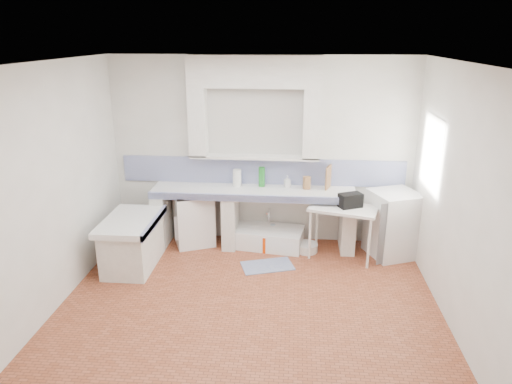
# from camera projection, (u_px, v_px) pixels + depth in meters

# --- Properties ---
(floor) EXTENTS (4.50, 4.50, 0.00)m
(floor) POSITION_uv_depth(u_px,v_px,m) (249.00, 306.00, 5.54)
(floor) COLOR #9A4D31
(floor) RESTS_ON ground
(ceiling) EXTENTS (4.50, 4.50, 0.00)m
(ceiling) POSITION_uv_depth(u_px,v_px,m) (247.00, 63.00, 4.64)
(ceiling) COLOR white
(ceiling) RESTS_ON ground
(wall_back) EXTENTS (4.50, 0.00, 4.50)m
(wall_back) POSITION_uv_depth(u_px,v_px,m) (262.00, 152.00, 6.97)
(wall_back) COLOR white
(wall_back) RESTS_ON ground
(wall_front) EXTENTS (4.50, 0.00, 4.50)m
(wall_front) POSITION_uv_depth(u_px,v_px,m) (218.00, 291.00, 3.20)
(wall_front) COLOR white
(wall_front) RESTS_ON ground
(wall_left) EXTENTS (0.00, 4.50, 4.50)m
(wall_left) POSITION_uv_depth(u_px,v_px,m) (51.00, 190.00, 5.27)
(wall_left) COLOR white
(wall_left) RESTS_ON ground
(wall_right) EXTENTS (0.00, 4.50, 4.50)m
(wall_right) POSITION_uv_depth(u_px,v_px,m) (460.00, 201.00, 4.90)
(wall_right) COLOR white
(wall_right) RESTS_ON ground
(alcove_mass) EXTENTS (1.90, 0.25, 0.45)m
(alcove_mass) POSITION_uv_depth(u_px,v_px,m) (254.00, 71.00, 6.49)
(alcove_mass) COLOR white
(alcove_mass) RESTS_ON ground
(window_frame) EXTENTS (0.35, 0.86, 1.06)m
(window_frame) POSITION_uv_depth(u_px,v_px,m) (446.00, 155.00, 5.96)
(window_frame) COLOR #342110
(window_frame) RESTS_ON ground
(lace_valance) EXTENTS (0.01, 0.84, 0.24)m
(lace_valance) POSITION_uv_depth(u_px,v_px,m) (438.00, 126.00, 5.85)
(lace_valance) COLOR white
(lace_valance) RESTS_ON ground
(counter_slab) EXTENTS (3.00, 0.60, 0.08)m
(counter_slab) POSITION_uv_depth(u_px,v_px,m) (253.00, 192.00, 6.87)
(counter_slab) COLOR white
(counter_slab) RESTS_ON ground
(counter_lip) EXTENTS (3.00, 0.04, 0.10)m
(counter_lip) POSITION_uv_depth(u_px,v_px,m) (252.00, 198.00, 6.61)
(counter_lip) COLOR navy
(counter_lip) RESTS_ON ground
(counter_pier_left) EXTENTS (0.20, 0.55, 0.82)m
(counter_pier_left) POSITION_uv_depth(u_px,v_px,m) (162.00, 217.00, 7.13)
(counter_pier_left) COLOR white
(counter_pier_left) RESTS_ON ground
(counter_pier_mid) EXTENTS (0.20, 0.55, 0.82)m
(counter_pier_mid) POSITION_uv_depth(u_px,v_px,m) (230.00, 219.00, 7.05)
(counter_pier_mid) COLOR white
(counter_pier_mid) RESTS_ON ground
(counter_pier_right) EXTENTS (0.20, 0.55, 0.82)m
(counter_pier_right) POSITION_uv_depth(u_px,v_px,m) (347.00, 223.00, 6.90)
(counter_pier_right) COLOR white
(counter_pier_right) RESTS_ON ground
(peninsula_top) EXTENTS (0.70, 1.10, 0.08)m
(peninsula_top) POSITION_uv_depth(u_px,v_px,m) (131.00, 222.00, 6.31)
(peninsula_top) COLOR white
(peninsula_top) RESTS_ON ground
(peninsula_base) EXTENTS (0.60, 1.00, 0.62)m
(peninsula_base) POSITION_uv_depth(u_px,v_px,m) (133.00, 245.00, 6.43)
(peninsula_base) COLOR white
(peninsula_base) RESTS_ON ground
(peninsula_lip) EXTENTS (0.04, 1.10, 0.10)m
(peninsula_lip) POSITION_uv_depth(u_px,v_px,m) (154.00, 222.00, 6.29)
(peninsula_lip) COLOR navy
(peninsula_lip) RESTS_ON ground
(backsplash) EXTENTS (4.27, 0.03, 0.40)m
(backsplash) POSITION_uv_depth(u_px,v_px,m) (262.00, 171.00, 7.06)
(backsplash) COLOR navy
(backsplash) RESTS_ON ground
(stove) EXTENTS (0.72, 0.71, 0.79)m
(stove) POSITION_uv_depth(u_px,v_px,m) (194.00, 219.00, 7.11)
(stove) COLOR white
(stove) RESTS_ON ground
(sink) EXTENTS (1.12, 0.72, 0.25)m
(sink) POSITION_uv_depth(u_px,v_px,m) (268.00, 238.00, 7.09)
(sink) COLOR white
(sink) RESTS_ON ground
(side_table) EXTENTS (1.03, 0.75, 0.04)m
(side_table) POSITION_uv_depth(u_px,v_px,m) (342.00, 232.00, 6.65)
(side_table) COLOR white
(side_table) RESTS_ON ground
(fridge) EXTENTS (0.81, 0.81, 0.96)m
(fridge) POSITION_uv_depth(u_px,v_px,m) (393.00, 224.00, 6.71)
(fridge) COLOR white
(fridge) RESTS_ON ground
(bucket_red) EXTENTS (0.30, 0.30, 0.27)m
(bucket_red) POSITION_uv_depth(u_px,v_px,m) (249.00, 235.00, 7.15)
(bucket_red) COLOR #B83D2E
(bucket_red) RESTS_ON ground
(bucket_orange) EXTENTS (0.28, 0.28, 0.25)m
(bucket_orange) POSITION_uv_depth(u_px,v_px,m) (266.00, 242.00, 6.95)
(bucket_orange) COLOR #E73A00
(bucket_orange) RESTS_ON ground
(bucket_blue) EXTENTS (0.37, 0.37, 0.27)m
(bucket_blue) POSITION_uv_depth(u_px,v_px,m) (287.00, 242.00, 6.94)
(bucket_blue) COLOR #2D6AA9
(bucket_blue) RESTS_ON ground
(basin_white) EXTENTS (0.36, 0.36, 0.13)m
(basin_white) POSITION_uv_depth(u_px,v_px,m) (307.00, 247.00, 6.92)
(basin_white) COLOR white
(basin_white) RESTS_ON ground
(water_bottle_a) EXTENTS (0.08, 0.08, 0.27)m
(water_bottle_a) POSITION_uv_depth(u_px,v_px,m) (257.00, 233.00, 7.25)
(water_bottle_a) COLOR silver
(water_bottle_a) RESTS_ON ground
(water_bottle_b) EXTENTS (0.08, 0.08, 0.29)m
(water_bottle_b) POSITION_uv_depth(u_px,v_px,m) (273.00, 233.00, 7.22)
(water_bottle_b) COLOR silver
(water_bottle_b) RESTS_ON ground
(black_bag) EXTENTS (0.36, 0.29, 0.20)m
(black_bag) POSITION_uv_depth(u_px,v_px,m) (350.00, 200.00, 6.50)
(black_bag) COLOR black
(black_bag) RESTS_ON side_table
(green_bottle_a) EXTENTS (0.07, 0.07, 0.30)m
(green_bottle_a) POSITION_uv_depth(u_px,v_px,m) (261.00, 177.00, 6.95)
(green_bottle_a) COLOR #207F29
(green_bottle_a) RESTS_ON counter_slab
(green_bottle_b) EXTENTS (0.07, 0.07, 0.30)m
(green_bottle_b) POSITION_uv_depth(u_px,v_px,m) (263.00, 177.00, 6.94)
(green_bottle_b) COLOR #207F29
(green_bottle_b) RESTS_ON counter_slab
(knife_block) EXTENTS (0.12, 0.10, 0.19)m
(knife_block) POSITION_uv_depth(u_px,v_px,m) (307.00, 183.00, 6.85)
(knife_block) COLOR olive
(knife_block) RESTS_ON counter_slab
(cutting_board) EXTENTS (0.10, 0.25, 0.34)m
(cutting_board) POSITION_uv_depth(u_px,v_px,m) (328.00, 177.00, 6.86)
(cutting_board) COLOR olive
(cutting_board) RESTS_ON counter_slab
(paper_towel) EXTENTS (0.17, 0.17, 0.26)m
(paper_towel) POSITION_uv_depth(u_px,v_px,m) (237.00, 178.00, 6.97)
(paper_towel) COLOR white
(paper_towel) RESTS_ON counter_slab
(soap_bottle) EXTENTS (0.11, 0.11, 0.18)m
(soap_bottle) POSITION_uv_depth(u_px,v_px,m) (287.00, 181.00, 6.93)
(soap_bottle) COLOR white
(soap_bottle) RESTS_ON counter_slab
(rug) EXTENTS (0.79, 0.60, 0.01)m
(rug) POSITION_uv_depth(u_px,v_px,m) (267.00, 266.00, 6.50)
(rug) COLOR navy
(rug) RESTS_ON ground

